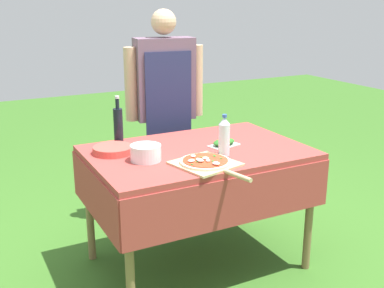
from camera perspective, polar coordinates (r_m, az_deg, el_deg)
ground_plane at (r=3.21m, az=0.60°, el=-13.87°), size 12.00×12.00×0.00m
prep_table at (r=2.92m, az=0.64°, el=-2.39°), size 1.31×0.87×0.77m
person_cook at (r=3.56m, az=-3.22°, el=5.29°), size 0.59×0.24×1.57m
pizza_on_peel at (r=2.62m, az=1.72°, el=-2.24°), size 0.37×0.51×0.05m
oil_bottle at (r=3.00m, az=-8.74°, el=2.20°), size 0.06×0.06×0.31m
water_bottle at (r=2.77m, az=3.83°, el=0.94°), size 0.07×0.07×0.24m
herb_container at (r=2.97m, az=3.79°, el=0.16°), size 0.21×0.15×0.04m
mixing_tub at (r=2.70m, az=-5.50°, el=-1.04°), size 0.17×0.17×0.09m
plate_stack at (r=2.86m, az=-9.35°, el=-0.66°), size 0.24×0.24×0.04m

